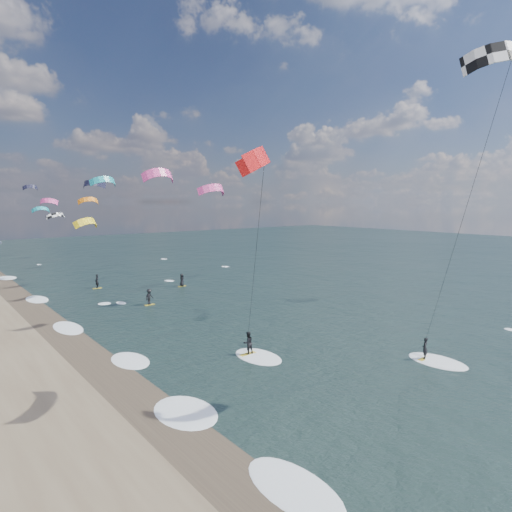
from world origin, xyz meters
TOP-DOWN VIEW (x-y plane):
  - ground at (0.00, 0.00)m, footprint 260.00×260.00m
  - wet_sand_strip at (-12.00, 10.00)m, footprint 3.00×240.00m
  - kitesurfer_near_a at (3.28, -2.76)m, footprint 7.65×8.90m
  - kitesurfer_near_b at (-5.15, 6.44)m, footprint 6.76×9.28m
  - far_kitesurfers at (0.28, 34.00)m, footprint 10.29×13.37m
  - bg_kite_field at (-0.28, 55.73)m, footprint 13.01×70.90m
  - shoreline_surf at (-10.80, 14.75)m, footprint 2.40×79.40m

SIDE VIEW (x-z plane):
  - ground at x=0.00m, z-range 0.00..0.00m
  - shoreline_surf at x=-10.80m, z-range -0.06..0.06m
  - wet_sand_strip at x=-12.00m, z-range 0.00..0.01m
  - far_kitesurfers at x=0.28m, z-range -0.03..1.80m
  - kitesurfer_near_b at x=-5.15m, z-range 2.15..16.70m
  - bg_kite_field at x=-0.28m, z-range 8.24..15.35m
  - kitesurfer_near_a at x=3.28m, z-range 4.76..24.03m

